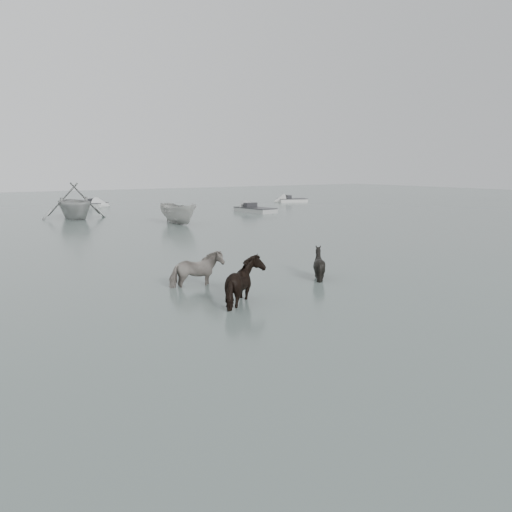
% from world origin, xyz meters
% --- Properties ---
extents(ground, '(140.00, 140.00, 0.00)m').
position_xyz_m(ground, '(0.00, 0.00, 0.00)').
color(ground, '#4B5952').
rests_on(ground, ground).
extents(pony_pinto, '(1.72, 0.96, 1.38)m').
position_xyz_m(pony_pinto, '(-2.83, 2.31, 0.69)').
color(pony_pinto, black).
rests_on(pony_pinto, ground).
extents(pony_dark, '(1.84, 1.96, 1.58)m').
position_xyz_m(pony_dark, '(-2.52, -0.12, 0.79)').
color(pony_dark, black).
rests_on(pony_dark, ground).
extents(pony_black, '(1.38, 1.28, 1.32)m').
position_xyz_m(pony_black, '(1.17, 1.22, 0.66)').
color(pony_black, black).
rests_on(pony_black, ground).
extents(rowboat_trail, '(4.56, 5.25, 2.72)m').
position_xyz_m(rowboat_trail, '(-0.92, 25.58, 1.36)').
color(rowboat_trail, '#A2A5A2').
rests_on(rowboat_trail, ground).
extents(boat_small, '(1.63, 4.03, 1.54)m').
position_xyz_m(boat_small, '(3.95, 18.58, 0.77)').
color(boat_small, '#ADADA9').
rests_on(boat_small, ground).
extents(skiff_port, '(2.25, 5.33, 0.75)m').
position_xyz_m(skiff_port, '(12.71, 22.89, 0.38)').
color(skiff_port, '#9B9D9B').
rests_on(skiff_port, ground).
extents(skiff_mid, '(4.70, 5.43, 0.75)m').
position_xyz_m(skiff_mid, '(2.67, 36.78, 0.38)').
color(skiff_mid, '#AFB2AF').
rests_on(skiff_mid, ground).
extents(skiff_star, '(4.37, 2.82, 0.75)m').
position_xyz_m(skiff_star, '(22.43, 30.69, 0.38)').
color(skiff_star, beige).
rests_on(skiff_star, ground).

